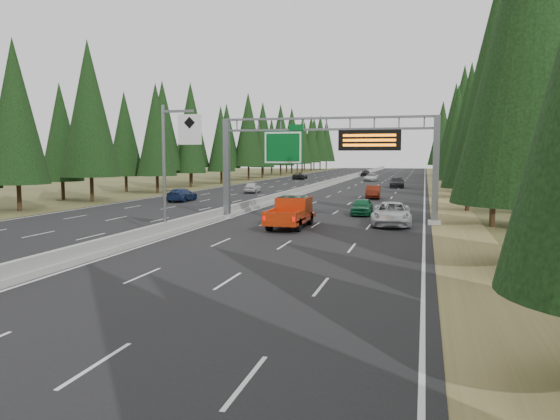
{
  "coord_description": "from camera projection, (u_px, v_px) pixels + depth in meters",
  "views": [
    {
      "loc": [
        15.44,
        -5.5,
        5.04
      ],
      "look_at": [
        8.68,
        20.0,
        2.39
      ],
      "focal_mm": 35.0,
      "sensor_mm": 36.0,
      "label": 1
    }
  ],
  "objects": [
    {
      "name": "shoulder_right",
      "position": [
        440.0,
        189.0,
        82.13
      ],
      "size": [
        3.6,
        260.0,
        0.06
      ],
      "primitive_type": "cube",
      "color": "olive",
      "rests_on": "ground"
    },
    {
      "name": "sign_gantry",
      "position": [
        334.0,
        152.0,
        40.48
      ],
      "size": [
        16.75,
        0.98,
        7.8
      ],
      "color": "slate",
      "rests_on": "road"
    },
    {
      "name": "hov_sign_pole",
      "position": [
        172.0,
        161.0,
        33.13
      ],
      "size": [
        2.8,
        0.5,
        8.0
      ],
      "color": "slate",
      "rests_on": "road"
    },
    {
      "name": "red_pickup",
      "position": [
        292.0,
        210.0,
        37.96
      ],
      "size": [
        2.27,
        6.36,
        2.07
      ],
      "color": "black",
      "rests_on": "road"
    },
    {
      "name": "road",
      "position": [
        324.0,
        187.0,
        86.67
      ],
      "size": [
        32.0,
        260.0,
        0.08
      ],
      "primitive_type": "cube",
      "color": "black",
      "rests_on": "ground"
    },
    {
      "name": "car_ahead_far",
      "position": [
        365.0,
        173.0,
        131.56
      ],
      "size": [
        2.01,
        4.43,
        1.48
      ],
      "primitive_type": "imported",
      "rotation": [
        0.0,
        0.0,
        -0.06
      ],
      "color": "black",
      "rests_on": "road"
    },
    {
      "name": "car_ahead_white",
      "position": [
        371.0,
        177.0,
        105.76
      ],
      "size": [
        2.43,
        5.19,
        1.44
      ],
      "primitive_type": "imported",
      "rotation": [
        0.0,
        0.0,
        -0.01
      ],
      "color": "silver",
      "rests_on": "road"
    },
    {
      "name": "car_ahead_dkred",
      "position": [
        373.0,
        192.0,
        63.0
      ],
      "size": [
        1.8,
        4.6,
        1.49
      ],
      "primitive_type": "imported",
      "rotation": [
        0.0,
        0.0,
        0.05
      ],
      "color": "#631C0E",
      "rests_on": "road"
    },
    {
      "name": "car_onc_blue",
      "position": [
        182.0,
        195.0,
        59.06
      ],
      "size": [
        2.1,
        4.9,
        1.41
      ],
      "primitive_type": "imported",
      "rotation": [
        0.0,
        0.0,
        3.17
      ],
      "color": "#16264E",
      "rests_on": "road"
    },
    {
      "name": "car_ahead_dkgrey",
      "position": [
        397.0,
        182.0,
        84.17
      ],
      "size": [
        2.41,
        5.48,
        1.57
      ],
      "primitive_type": "imported",
      "rotation": [
        0.0,
        0.0,
        0.04
      ],
      "color": "black",
      "rests_on": "road"
    },
    {
      "name": "shoulder_left",
      "position": [
        219.0,
        185.0,
        91.21
      ],
      "size": [
        3.6,
        260.0,
        0.06
      ],
      "primitive_type": "cube",
      "color": "#424420",
      "rests_on": "ground"
    },
    {
      "name": "median_barrier",
      "position": [
        324.0,
        185.0,
        86.63
      ],
      "size": [
        0.7,
        260.0,
        0.85
      ],
      "color": "gray",
      "rests_on": "road"
    },
    {
      "name": "car_ahead_green",
      "position": [
        362.0,
        207.0,
        45.46
      ],
      "size": [
        1.74,
        4.15,
        1.4
      ],
      "primitive_type": "imported",
      "rotation": [
        0.0,
        0.0,
        0.02
      ],
      "color": "#145A33",
      "rests_on": "road"
    },
    {
      "name": "car_onc_white",
      "position": [
        253.0,
        187.0,
        72.43
      ],
      "size": [
        1.91,
        4.3,
        1.44
      ],
      "primitive_type": "imported",
      "rotation": [
        0.0,
        0.0,
        3.19
      ],
      "color": "#BEBEBE",
      "rests_on": "road"
    },
    {
      "name": "silver_minivan",
      "position": [
        391.0,
        214.0,
        38.79
      ],
      "size": [
        2.99,
        6.0,
        1.63
      ],
      "primitive_type": "imported",
      "rotation": [
        0.0,
        0.0,
        0.05
      ],
      "color": "silver",
      "rests_on": "road"
    },
    {
      "name": "tree_row_left",
      "position": [
        212.0,
        131.0,
        97.77
      ],
      "size": [
        12.17,
        243.43,
        18.86
      ],
      "color": "black",
      "rests_on": "ground"
    },
    {
      "name": "tree_row_right",
      "position": [
        475.0,
        121.0,
        72.3
      ],
      "size": [
        11.95,
        244.27,
        18.71
      ],
      "color": "black",
      "rests_on": "ground"
    },
    {
      "name": "car_onc_far",
      "position": [
        300.0,
        176.0,
        113.08
      ],
      "size": [
        2.48,
        5.22,
        1.44
      ],
      "primitive_type": "imported",
      "rotation": [
        0.0,
        0.0,
        3.16
      ],
      "color": "black",
      "rests_on": "road"
    }
  ]
}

